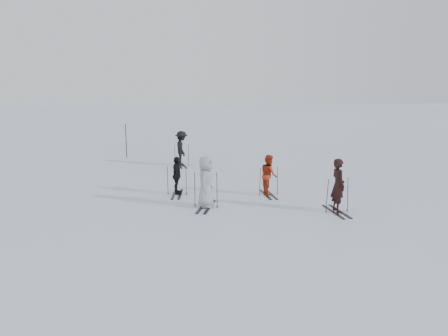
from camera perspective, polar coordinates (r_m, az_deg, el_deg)
name	(u,v)px	position (r m, az deg, el deg)	size (l,w,h in m)	color
ground	(227,199)	(16.83, 0.37, -4.02)	(120.00, 120.00, 0.00)	silver
skier_near_dark	(338,186)	(15.45, 14.66, -2.29)	(0.68, 0.44, 1.85)	black
skier_red	(269,175)	(17.29, 5.88, -0.96)	(0.77, 0.60, 1.58)	#A52E12
skier_grey	(206,182)	(15.53, -2.40, -1.87)	(0.90, 0.58, 1.84)	#999DA2
skier_uphill_left	(177,176)	(17.35, -6.18, -1.06)	(0.88, 0.37, 1.50)	black
skier_uphill_far	(182,149)	(23.01, -5.56, 2.51)	(1.18, 0.68, 1.82)	black
skis_near_dark	(338,195)	(15.53, 14.61, -3.38)	(0.91, 1.71, 1.25)	black
skis_red	(269,180)	(17.34, 5.86, -1.63)	(0.84, 1.60, 1.16)	black
skis_grey	(206,189)	(15.60, -2.39, -2.79)	(0.96, 1.81, 1.32)	black
skis_uphill_left	(177,180)	(17.38, -6.17, -1.54)	(0.87, 1.64, 1.20)	black
skis_uphill_far	(182,155)	(23.07, -5.55, 1.71)	(0.85, 1.60, 1.17)	black
piste_marker	(126,141)	(25.96, -12.67, 3.48)	(0.04, 0.04, 1.96)	black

